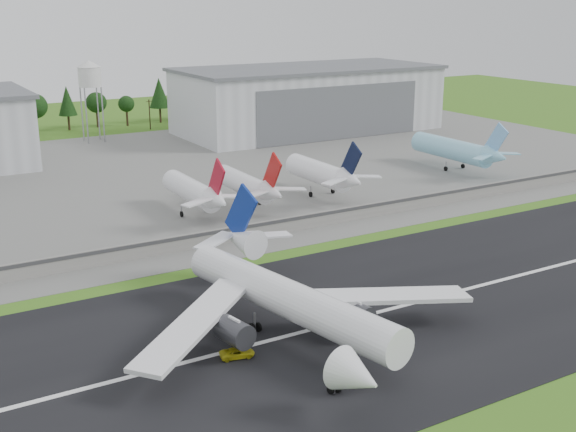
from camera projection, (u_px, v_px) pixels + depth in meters
ground at (454, 325)px, 114.79m from camera, size 600.00×600.00×0.00m
runway at (413, 303)px, 123.05m from camera, size 320.00×60.00×0.10m
runway_centerline at (413, 303)px, 123.03m from camera, size 220.00×1.00×0.02m
apron at (173, 175)px, 214.03m from camera, size 320.00×150.00×0.10m
blast_fence at (282, 226)px, 159.75m from camera, size 240.00×0.61×3.50m
hangar_east at (308, 99)px, 283.89m from camera, size 102.00×47.00×25.20m
water_tower at (89, 74)px, 258.37m from camera, size 8.40×8.40×29.40m
utility_poles at (96, 134)px, 280.21m from camera, size 230.00×3.00×12.00m
treeline at (86, 128)px, 292.61m from camera, size 320.00×16.00×22.00m
main_airliner at (289, 308)px, 109.30m from camera, size 56.25×59.00×18.17m
ground_vehicle at (237, 353)px, 104.10m from camera, size 5.46×3.34×1.41m
parked_jet_red_a at (197, 192)px, 171.05m from camera, size 7.36×31.29×16.55m
parked_jet_red_b at (250, 185)px, 177.91m from camera, size 7.36×31.29×16.42m
parked_jet_navy at (325, 174)px, 188.63m from camera, size 7.36×31.29×16.77m
parked_jet_skyblue at (459, 150)px, 217.69m from camera, size 7.36×37.29×16.96m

